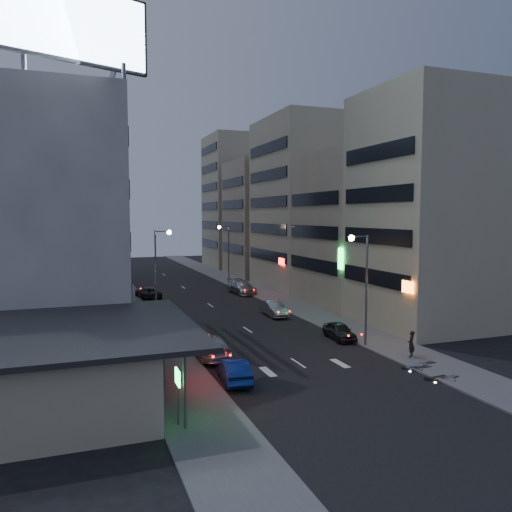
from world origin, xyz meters
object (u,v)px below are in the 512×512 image
person (411,344)px  road_car_blue (233,370)px  scooter_silver_b (430,352)px  parked_car_right_mid (274,309)px  scooter_black_b (426,356)px  scooter_blue (423,357)px  parked_car_left (148,293)px  parked_car_right_far (242,287)px  road_car_silver (210,346)px  scooter_silver_a (452,366)px  parked_car_right_near (339,331)px  scooter_black_a (444,366)px

person → road_car_blue: bearing=-38.5°
scooter_silver_b → parked_car_right_mid: bearing=6.8°
road_car_blue → scooter_black_b: road_car_blue is taller
scooter_blue → parked_car_left: bearing=27.2°
parked_car_right_far → scooter_blue: (1.39, -31.85, -0.12)m
person → parked_car_right_mid: bearing=-118.5°
parked_car_right_far → road_car_silver: size_ratio=1.08×
scooter_silver_a → scooter_black_b: (-0.19, 2.11, 0.02)m
scooter_black_b → road_car_silver: bearing=50.0°
parked_car_right_mid → scooter_silver_a: parked_car_right_mid is taller
parked_car_right_near → scooter_silver_a: size_ratio=2.25×
road_car_silver → scooter_blue: (11.99, -6.80, -0.07)m
person → scooter_black_a: person is taller
road_car_blue → person: person is taller
road_car_blue → scooter_black_a: size_ratio=2.30×
parked_car_right_near → scooter_blue: size_ratio=2.08×
scooter_blue → parked_car_right_near: bearing=15.7°
scooter_silver_a → road_car_blue: bearing=49.6°
parked_car_right_near → scooter_silver_a: (1.83, -10.11, -0.01)m
scooter_silver_a → scooter_blue: 2.09m
scooter_black_b → scooter_silver_b: 1.06m
scooter_black_b → parked_car_right_far: bearing=-8.2°
road_car_blue → person: size_ratio=2.38×
person → scooter_blue: bearing=34.6°
parked_car_right_near → parked_car_right_far: bearing=94.7°
person → road_car_silver: bearing=-61.4°
scooter_black_a → parked_car_left: bearing=14.1°
parked_car_right_mid → scooter_blue: parked_car_right_mid is taller
parked_car_right_mid → road_car_silver: road_car_silver is taller
parked_car_right_far → scooter_black_a: bearing=-91.4°
parked_car_right_mid → scooter_blue: (2.77, -18.06, -0.02)m
parked_car_right_far → scooter_silver_b: bearing=-89.1°
parked_car_right_far → road_car_blue: 32.09m
scooter_silver_a → scooter_blue: (-0.44, 2.04, 0.04)m
road_car_silver → scooter_black_a: (11.92, -8.72, -0.08)m
road_car_silver → scooter_blue: size_ratio=2.81×
parked_car_left → road_car_blue: bearing=84.1°
parked_car_right_mid → scooter_silver_b: size_ratio=2.18×
scooter_silver_a → scooter_silver_b: 2.84m
parked_car_left → scooter_blue: 34.67m
parked_car_right_mid → scooter_silver_b: bearing=-76.8°
road_car_silver → person: size_ratio=2.95×
road_car_silver → person: (12.50, -4.92, 0.24)m
scooter_black_b → scooter_silver_b: scooter_silver_b is taller
parked_car_right_near → person: (1.90, -6.19, 0.34)m
scooter_silver_b → scooter_black_b: bearing=122.1°
parked_car_right_mid → road_car_silver: size_ratio=0.83×
parked_car_left → scooter_silver_b: (13.65, -31.60, 0.06)m
road_car_blue → scooter_blue: bearing=178.7°
scooter_silver_b → parked_car_right_near: bearing=12.8°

